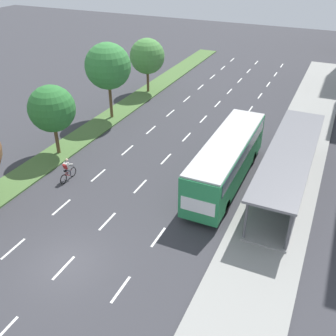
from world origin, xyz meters
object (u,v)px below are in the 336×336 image
(median_tree_third, at_px, (108,66))
(bus, at_px, (227,157))
(median_tree_fourth, at_px, (147,56))
(bus_shelter, at_px, (293,166))
(cyclist, at_px, (67,170))
(median_tree_second, at_px, (52,109))

(median_tree_third, bearing_deg, bus, -25.67)
(median_tree_fourth, bearing_deg, bus_shelter, -36.83)
(cyclist, distance_m, median_tree_second, 5.27)
(cyclist, distance_m, median_tree_fourth, 19.33)
(bus_shelter, xyz_separation_m, median_tree_fourth, (-17.82, 13.35, 2.17))
(bus_shelter, height_order, bus, bus)
(cyclist, relative_size, median_tree_second, 0.33)
(median_tree_second, relative_size, median_tree_third, 0.79)
(bus_shelter, height_order, median_tree_second, median_tree_second)
(cyclist, xyz_separation_m, median_tree_third, (-3.06, 10.84, 4.26))
(cyclist, bearing_deg, median_tree_second, 137.42)
(cyclist, relative_size, median_tree_fourth, 0.31)
(bus, bearing_deg, bus_shelter, 13.70)
(cyclist, xyz_separation_m, median_tree_second, (-3.14, 2.89, 3.10))
(median_tree_second, distance_m, median_tree_fourth, 15.90)
(bus_shelter, bearing_deg, bus, -166.30)
(bus_shelter, xyz_separation_m, median_tree_second, (-17.76, -2.55, 2.02))
(cyclist, bearing_deg, bus_shelter, 20.41)
(bus_shelter, relative_size, bus, 1.23)
(median_tree_third, bearing_deg, median_tree_fourth, 91.04)
(bus_shelter, relative_size, median_tree_third, 1.98)
(cyclist, bearing_deg, bus, 23.03)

